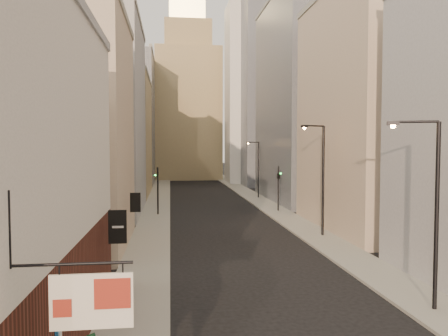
# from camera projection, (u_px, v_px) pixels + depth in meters

# --- Properties ---
(sidewalk_left) EXTENTS (3.00, 140.00, 0.15)m
(sidewalk_left) POSITION_uv_depth(u_px,v_px,m) (159.00, 197.00, 60.26)
(sidewalk_left) COLOR gray
(sidewalk_left) RESTS_ON ground
(sidewalk_right) EXTENTS (3.00, 140.00, 0.15)m
(sidewalk_right) POSITION_uv_depth(u_px,v_px,m) (252.00, 196.00, 61.85)
(sidewalk_right) COLOR gray
(sidewalk_right) RESTS_ON ground
(left_bldg_beige) EXTENTS (8.00, 12.00, 16.00)m
(left_bldg_beige) POSITION_uv_depth(u_px,v_px,m) (68.00, 134.00, 30.44)
(left_bldg_beige) COLOR tan
(left_bldg_beige) RESTS_ON ground
(left_bldg_grey) EXTENTS (8.00, 16.00, 20.00)m
(left_bldg_grey) POSITION_uv_depth(u_px,v_px,m) (103.00, 119.00, 46.20)
(left_bldg_grey) COLOR gray
(left_bldg_grey) RESTS_ON ground
(left_bldg_tan) EXTENTS (8.00, 18.00, 17.00)m
(left_bldg_tan) POSITION_uv_depth(u_px,v_px,m) (122.00, 137.00, 64.12)
(left_bldg_tan) COLOR #96835D
(left_bldg_tan) RESTS_ON ground
(left_bldg_wingrid) EXTENTS (8.00, 20.00, 24.00)m
(left_bldg_wingrid) POSITION_uv_depth(u_px,v_px,m) (133.00, 121.00, 83.76)
(left_bldg_wingrid) COLOR gray
(left_bldg_wingrid) RESTS_ON ground
(right_bldg_beige) EXTENTS (8.00, 16.00, 20.00)m
(right_bldg_beige) POSITION_uv_depth(u_px,v_px,m) (370.00, 113.00, 37.25)
(right_bldg_beige) COLOR tan
(right_bldg_beige) RESTS_ON ground
(right_bldg_wingrid) EXTENTS (8.00, 20.00, 26.00)m
(right_bldg_wingrid) POSITION_uv_depth(u_px,v_px,m) (301.00, 101.00, 56.92)
(right_bldg_wingrid) COLOR gray
(right_bldg_wingrid) RESTS_ON ground
(highrise) EXTENTS (21.00, 23.00, 51.20)m
(highrise) POSITION_uv_depth(u_px,v_px,m) (288.00, 51.00, 84.77)
(highrise) COLOR gray
(highrise) RESTS_ON ground
(clock_tower) EXTENTS (14.00, 14.00, 44.90)m
(clock_tower) POSITION_uv_depth(u_px,v_px,m) (188.00, 99.00, 96.72)
(clock_tower) COLOR #96835D
(clock_tower) RESTS_ON ground
(white_tower) EXTENTS (8.00, 8.00, 41.50)m
(white_tower) POSITION_uv_depth(u_px,v_px,m) (248.00, 87.00, 84.15)
(white_tower) COLOR silver
(white_tower) RESTS_ON ground
(streetlamp_near) EXTENTS (2.06, 0.94, 8.28)m
(streetlamp_near) POSITION_uv_depth(u_px,v_px,m) (432.00, 203.00, 18.68)
(streetlamp_near) COLOR black
(streetlamp_near) RESTS_ON ground
(streetlamp_mid) EXTENTS (2.18, 1.05, 8.80)m
(streetlamp_mid) POSITION_uv_depth(u_px,v_px,m) (321.00, 174.00, 34.16)
(streetlamp_mid) COLOR black
(streetlamp_mid) RESTS_ON ground
(streetlamp_far) EXTENTS (1.90, 0.97, 7.76)m
(streetlamp_far) POSITION_uv_depth(u_px,v_px,m) (257.00, 166.00, 59.46)
(streetlamp_far) COLOR black
(streetlamp_far) RESTS_ON ground
(traffic_light_left) EXTENTS (0.61, 0.56, 5.00)m
(traffic_light_left) POSITION_uv_depth(u_px,v_px,m) (158.00, 180.00, 44.83)
(traffic_light_left) COLOR black
(traffic_light_left) RESTS_ON ground
(traffic_light_right) EXTENTS (0.61, 0.57, 5.00)m
(traffic_light_right) POSITION_uv_depth(u_px,v_px,m) (278.00, 177.00, 47.41)
(traffic_light_right) COLOR black
(traffic_light_right) RESTS_ON ground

